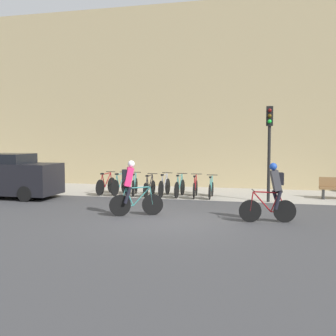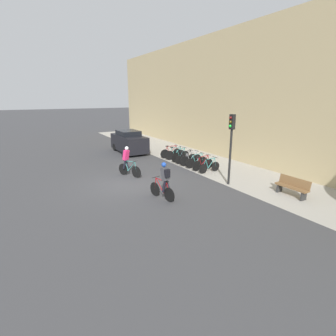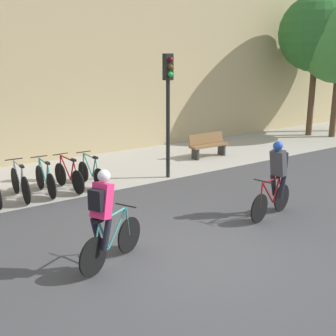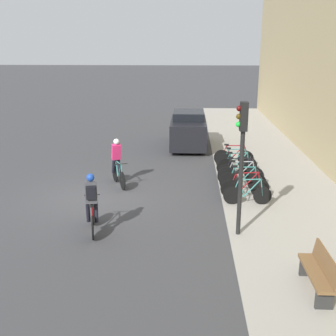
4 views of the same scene
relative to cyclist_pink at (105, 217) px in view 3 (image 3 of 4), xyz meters
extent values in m
plane|color=#3D3D3F|center=(1.50, -0.62, -0.95)|extent=(200.00, 200.00, 0.00)
cube|color=#A39E93|center=(1.50, 6.13, -0.94)|extent=(44.00, 4.50, 0.01)
cube|color=tan|center=(1.50, 8.68, 3.70)|extent=(44.00, 0.60, 9.29)
cylinder|color=black|center=(0.63, 0.29, -0.60)|extent=(0.64, 0.32, 0.69)
cylinder|color=black|center=(-0.32, -0.15, -0.60)|extent=(0.64, 0.32, 0.69)
cylinder|color=teal|center=(0.31, 0.14, -0.32)|extent=(0.54, 0.28, 0.62)
cylinder|color=teal|center=(-0.05, -0.02, -0.33)|extent=(0.26, 0.15, 0.58)
cylinder|color=teal|center=(0.20, 0.09, -0.03)|extent=(0.73, 0.37, 0.07)
cylinder|color=teal|center=(-0.13, -0.06, -0.61)|extent=(0.40, 0.21, 0.05)
cylinder|color=teal|center=(-0.24, -0.11, -0.32)|extent=(0.21, 0.12, 0.56)
cylinder|color=teal|center=(0.59, 0.28, -0.31)|extent=(0.12, 0.08, 0.59)
cylinder|color=black|center=(0.56, 0.26, 0.02)|extent=(0.22, 0.43, 0.03)
cube|color=black|center=(-0.15, -0.07, -0.01)|extent=(0.22, 0.16, 0.06)
cube|color=#E52866|center=(-0.06, -0.03, 0.32)|extent=(0.43, 0.43, 0.63)
sphere|color=silver|center=(0.01, 0.01, 0.73)|extent=(0.29, 0.29, 0.22)
cylinder|color=black|center=(-0.06, -0.15, -0.25)|extent=(0.30, 0.22, 0.56)
cylinder|color=black|center=(-0.15, 0.05, -0.25)|extent=(0.26, 0.20, 0.56)
cube|color=black|center=(-0.19, -0.09, 0.37)|extent=(0.24, 0.29, 0.36)
cylinder|color=black|center=(3.77, -0.09, -0.61)|extent=(0.66, 0.17, 0.67)
cylinder|color=black|center=(4.77, 0.12, -0.61)|extent=(0.66, 0.17, 0.67)
cylinder|color=maroon|center=(4.11, -0.02, -0.33)|extent=(0.56, 0.15, 0.62)
cylinder|color=maroon|center=(4.48, 0.06, -0.34)|extent=(0.26, 0.09, 0.58)
cylinder|color=maroon|center=(4.22, 0.00, -0.05)|extent=(0.75, 0.20, 0.07)
cylinder|color=maroon|center=(4.57, 0.08, -0.62)|extent=(0.41, 0.12, 0.05)
cylinder|color=maroon|center=(4.68, 0.10, -0.34)|extent=(0.22, 0.08, 0.56)
cylinder|color=maroon|center=(3.81, -0.08, -0.32)|extent=(0.12, 0.06, 0.59)
cylinder|color=black|center=(3.85, -0.08, 0.01)|extent=(0.12, 0.46, 0.03)
cube|color=black|center=(4.59, 0.08, -0.02)|extent=(0.21, 0.12, 0.06)
cube|color=#3D3D42|center=(4.49, 0.06, 0.31)|extent=(0.38, 0.38, 0.63)
sphere|color=#1E47AD|center=(4.41, 0.04, 0.72)|extent=(0.26, 0.26, 0.22)
cylinder|color=black|center=(4.51, 0.18, -0.27)|extent=(0.29, 0.16, 0.56)
cylinder|color=black|center=(4.56, -0.04, -0.27)|extent=(0.26, 0.16, 0.56)
cube|color=black|center=(4.62, 0.09, 0.36)|extent=(0.19, 0.28, 0.36)
cylinder|color=black|center=(-0.11, 5.22, -0.59)|extent=(0.05, 0.72, 0.72)
cylinder|color=black|center=(-0.14, 4.17, -0.59)|extent=(0.05, 0.72, 0.72)
cylinder|color=#99999E|center=(-0.12, 4.86, -0.31)|extent=(0.05, 0.57, 0.62)
cylinder|color=#99999E|center=(-0.13, 4.48, -0.32)|extent=(0.05, 0.27, 0.58)
cylinder|color=#99999E|center=(-0.13, 4.75, -0.02)|extent=(0.06, 0.78, 0.07)
cylinder|color=#99999E|center=(-0.13, 4.38, -0.60)|extent=(0.04, 0.42, 0.05)
cylinder|color=#99999E|center=(-0.14, 4.27, -0.31)|extent=(0.04, 0.22, 0.56)
cylinder|color=#99999E|center=(-0.12, 5.18, -0.30)|extent=(0.04, 0.12, 0.59)
cylinder|color=black|center=(-0.12, 5.13, 0.03)|extent=(0.46, 0.04, 0.03)
cube|color=black|center=(-0.13, 4.36, 0.00)|extent=(0.08, 0.20, 0.06)
cylinder|color=black|center=(0.56, 5.20, -0.60)|extent=(0.06, 0.69, 0.69)
cylinder|color=black|center=(0.53, 4.19, -0.60)|extent=(0.06, 0.69, 0.69)
cylinder|color=teal|center=(0.55, 4.86, -0.32)|extent=(0.06, 0.56, 0.62)
cylinder|color=teal|center=(0.54, 4.48, -0.33)|extent=(0.05, 0.26, 0.58)
cylinder|color=teal|center=(0.55, 4.75, -0.04)|extent=(0.06, 0.75, 0.07)
cylinder|color=teal|center=(0.54, 4.39, -0.61)|extent=(0.04, 0.41, 0.05)
cylinder|color=teal|center=(0.53, 4.28, -0.33)|extent=(0.04, 0.21, 0.56)
cylinder|color=teal|center=(0.56, 5.16, -0.31)|extent=(0.04, 0.12, 0.58)
cylinder|color=black|center=(0.56, 5.12, 0.02)|extent=(0.46, 0.04, 0.03)
cube|color=black|center=(0.54, 4.37, -0.01)|extent=(0.09, 0.20, 0.06)
cylinder|color=black|center=(1.18, 5.22, -0.61)|extent=(0.09, 0.67, 0.67)
cylinder|color=black|center=(1.27, 4.17, -0.61)|extent=(0.09, 0.67, 0.67)
cylinder|color=maroon|center=(1.21, 4.86, -0.33)|extent=(0.09, 0.58, 0.62)
cylinder|color=maroon|center=(1.24, 4.47, -0.35)|extent=(0.06, 0.27, 0.58)
cylinder|color=maroon|center=(1.22, 4.75, -0.05)|extent=(0.11, 0.79, 0.07)
cylinder|color=maroon|center=(1.25, 4.38, -0.62)|extent=(0.07, 0.43, 0.05)
cylinder|color=maroon|center=(1.26, 4.26, -0.34)|extent=(0.05, 0.22, 0.56)
cylinder|color=maroon|center=(1.18, 5.18, -0.32)|extent=(0.05, 0.12, 0.59)
cylinder|color=black|center=(1.18, 5.14, 0.01)|extent=(0.46, 0.07, 0.03)
cube|color=black|center=(1.25, 4.36, -0.02)|extent=(0.10, 0.21, 0.06)
cylinder|color=black|center=(1.88, 5.19, -0.64)|extent=(0.06, 0.62, 0.62)
cylinder|color=black|center=(1.91, 4.19, -0.64)|extent=(0.06, 0.62, 0.62)
cylinder|color=teal|center=(1.89, 4.85, -0.35)|extent=(0.06, 0.55, 0.62)
cylinder|color=teal|center=(1.90, 4.48, -0.37)|extent=(0.05, 0.26, 0.58)
cylinder|color=teal|center=(1.89, 4.74, -0.07)|extent=(0.07, 0.74, 0.07)
cylinder|color=teal|center=(1.90, 4.39, -0.64)|extent=(0.05, 0.40, 0.05)
cylinder|color=teal|center=(1.91, 4.28, -0.36)|extent=(0.04, 0.21, 0.56)
cylinder|color=teal|center=(1.88, 5.15, -0.35)|extent=(0.04, 0.12, 0.58)
cylinder|color=black|center=(1.88, 5.11, -0.02)|extent=(0.46, 0.04, 0.03)
cube|color=black|center=(1.90, 4.37, -0.05)|extent=(0.09, 0.20, 0.06)
cylinder|color=black|center=(4.23, 4.14, 0.92)|extent=(0.12, 0.12, 3.73)
cube|color=black|center=(4.23, 4.14, 2.40)|extent=(0.26, 0.20, 0.76)
sphere|color=#590C0C|center=(4.23, 4.01, 2.61)|extent=(0.15, 0.15, 0.15)
sphere|color=#4C380A|center=(4.23, 4.01, 2.40)|extent=(0.15, 0.15, 0.15)
sphere|color=green|center=(4.23, 4.01, 2.19)|extent=(0.15, 0.15, 0.15)
cube|color=brown|center=(7.05, 5.50, -0.50)|extent=(1.60, 0.40, 0.08)
cube|color=brown|center=(7.05, 5.68, -0.26)|extent=(1.60, 0.12, 0.40)
cube|color=#2D2D2D|center=(6.41, 5.50, -0.72)|extent=(0.08, 0.36, 0.45)
cube|color=#2D2D2D|center=(7.69, 5.50, -0.72)|extent=(0.08, 0.36, 0.45)
cylinder|color=#4C3823|center=(14.58, 5.42, 0.61)|extent=(0.28, 0.28, 3.11)
cylinder|color=#4C3823|center=(14.03, 6.31, 0.84)|extent=(0.28, 0.28, 3.57)
sphere|color=#286028|center=(14.03, 6.31, 3.75)|extent=(3.46, 3.46, 3.46)
camera|label=1|loc=(4.44, -12.68, 1.56)|focal=45.00mm
camera|label=2|loc=(14.26, -5.43, 3.63)|focal=28.00mm
camera|label=3|loc=(-3.02, -6.19, 2.66)|focal=45.00mm
camera|label=4|loc=(15.23, 2.73, 4.20)|focal=45.00mm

